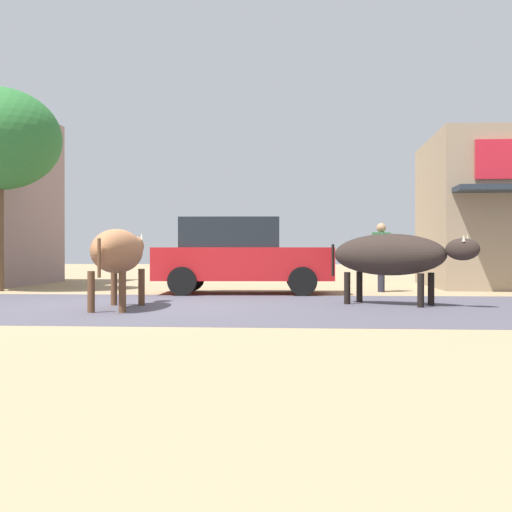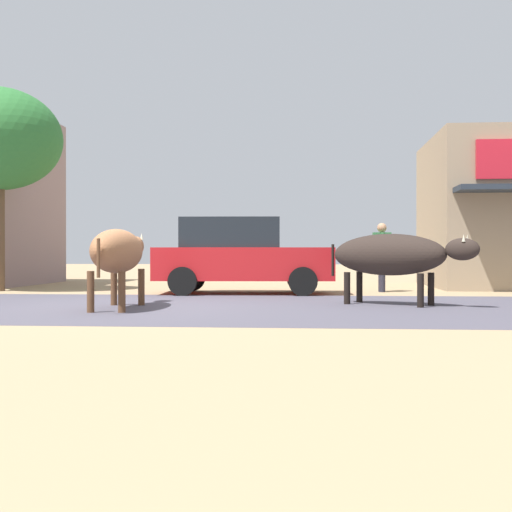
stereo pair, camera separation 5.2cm
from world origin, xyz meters
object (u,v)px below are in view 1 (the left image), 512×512
object	(u,v)px
cow_near_brown	(119,252)
cow_far_dark	(392,255)
parked_hatchback_car	(240,255)
pedestrian_by_shop	(381,252)

from	to	relation	value
cow_near_brown	cow_far_dark	xyz separation A→B (m)	(4.44, 1.07, -0.06)
cow_near_brown	cow_far_dark	world-z (taller)	cow_near_brown
parked_hatchback_car	cow_far_dark	bearing A→B (deg)	-46.54
cow_near_brown	cow_far_dark	bearing A→B (deg)	13.56
cow_near_brown	pedestrian_by_shop	world-z (taller)	pedestrian_by_shop
cow_near_brown	pedestrian_by_shop	size ratio (longest dim) A/B	1.79
cow_far_dark	pedestrian_by_shop	bearing A→B (deg)	86.83
cow_far_dark	pedestrian_by_shop	distance (m)	3.93
cow_far_dark	cow_near_brown	bearing A→B (deg)	-166.44
parked_hatchback_car	cow_near_brown	size ratio (longest dim) A/B	1.40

